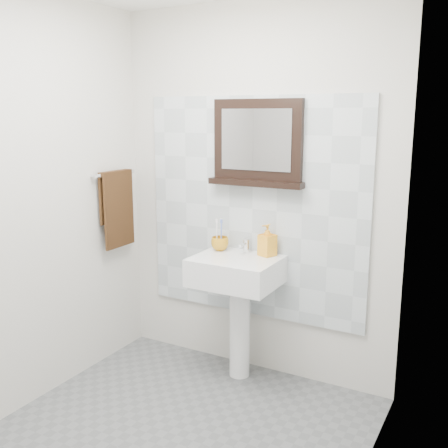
{
  "coord_description": "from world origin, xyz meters",
  "views": [
    {
      "loc": [
        1.52,
        -2.07,
        1.78
      ],
      "look_at": [
        0.07,
        0.55,
        1.15
      ],
      "focal_mm": 42.0,
      "sensor_mm": 36.0,
      "label": 1
    }
  ],
  "objects_px": {
    "pedestal_sink": "(237,284)",
    "hand_towel": "(117,203)",
    "toothbrush_cup": "(220,244)",
    "framed_mirror": "(257,145)",
    "soap_dispenser": "(267,240)"
  },
  "relations": [
    {
      "from": "framed_mirror",
      "to": "pedestal_sink",
      "type": "bearing_deg",
      "value": -104.86
    },
    {
      "from": "toothbrush_cup",
      "to": "framed_mirror",
      "type": "bearing_deg",
      "value": 20.61
    },
    {
      "from": "framed_mirror",
      "to": "hand_towel",
      "type": "bearing_deg",
      "value": -165.05
    },
    {
      "from": "pedestal_sink",
      "to": "soap_dispenser",
      "type": "bearing_deg",
      "value": 39.54
    },
    {
      "from": "pedestal_sink",
      "to": "toothbrush_cup",
      "type": "bearing_deg",
      "value": 151.81
    },
    {
      "from": "pedestal_sink",
      "to": "toothbrush_cup",
      "type": "relative_size",
      "value": 8.03
    },
    {
      "from": "pedestal_sink",
      "to": "hand_towel",
      "type": "height_order",
      "value": "hand_towel"
    },
    {
      "from": "pedestal_sink",
      "to": "hand_towel",
      "type": "bearing_deg",
      "value": -175.36
    },
    {
      "from": "toothbrush_cup",
      "to": "framed_mirror",
      "type": "height_order",
      "value": "framed_mirror"
    },
    {
      "from": "pedestal_sink",
      "to": "toothbrush_cup",
      "type": "xyz_separation_m",
      "value": [
        -0.18,
        0.1,
        0.23
      ]
    },
    {
      "from": "framed_mirror",
      "to": "hand_towel",
      "type": "relative_size",
      "value": 1.2
    },
    {
      "from": "pedestal_sink",
      "to": "framed_mirror",
      "type": "distance_m",
      "value": 0.93
    },
    {
      "from": "toothbrush_cup",
      "to": "soap_dispenser",
      "type": "distance_m",
      "value": 0.35
    },
    {
      "from": "pedestal_sink",
      "to": "framed_mirror",
      "type": "relative_size",
      "value": 1.45
    },
    {
      "from": "toothbrush_cup",
      "to": "framed_mirror",
      "type": "distance_m",
      "value": 0.72
    }
  ]
}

